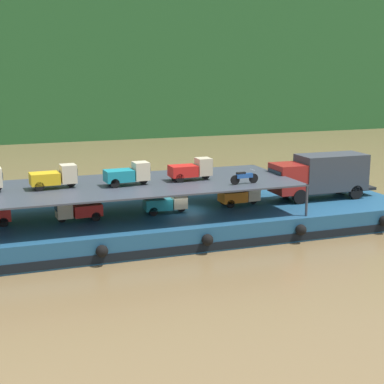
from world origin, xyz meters
The scene contains 12 objects.
ground_plane centered at (0.00, 0.00, 0.00)m, with size 400.00×400.00×0.00m, color brown.
hillside_far_bank centered at (0.00, 63.71, 17.95)m, with size 139.62×31.07×31.86m.
cargo_barge centered at (0.00, -0.03, 0.75)m, with size 30.70×9.21×1.50m.
covered_lorry centered at (10.37, 0.13, 3.19)m, with size 7.88×2.36×3.10m.
cargo_rack centered at (-3.80, 0.00, 3.44)m, with size 21.50×7.86×2.00m.
mini_truck_lower_aft centered at (-6.67, -0.13, 2.19)m, with size 2.79×1.30×1.38m.
mini_truck_lower_mid centered at (-1.09, -0.13, 2.19)m, with size 2.79×1.29×1.38m.
mini_truck_lower_fore centered at (4.23, 0.23, 2.19)m, with size 2.77×1.25×1.38m.
mini_truck_upper_mid centered at (-7.91, 0.34, 4.19)m, with size 2.78×1.28×1.38m.
mini_truck_upper_fore centered at (-3.57, -0.25, 4.19)m, with size 2.78×1.28×1.38m.
mini_truck_upper_bow centered at (0.63, -0.05, 4.19)m, with size 2.75×1.22×1.38m.
motorcycle_upper_port centered at (3.27, -2.36, 3.93)m, with size 1.90×0.55×0.87m.
Camera 1 is at (-11.98, -34.88, 10.74)m, focal length 55.21 mm.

